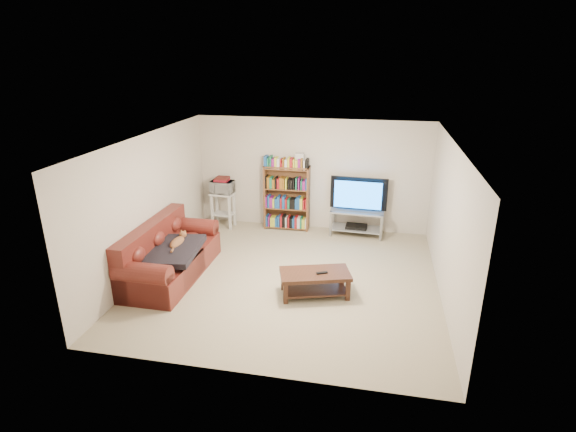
% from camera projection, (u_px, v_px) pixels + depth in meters
% --- Properties ---
extents(floor, '(5.00, 5.00, 0.00)m').
position_uv_depth(floor, '(289.00, 278.00, 7.77)').
color(floor, tan).
rests_on(floor, ground).
extents(ceiling, '(5.00, 5.00, 0.00)m').
position_uv_depth(ceiling, '(289.00, 140.00, 6.95)').
color(ceiling, white).
rests_on(ceiling, ground).
extents(wall_back, '(5.00, 0.00, 5.00)m').
position_uv_depth(wall_back, '(312.00, 175.00, 9.66)').
color(wall_back, silver).
rests_on(wall_back, ground).
extents(wall_front, '(5.00, 0.00, 5.00)m').
position_uv_depth(wall_front, '(246.00, 287.00, 5.06)').
color(wall_front, silver).
rests_on(wall_front, ground).
extents(wall_left, '(0.00, 5.00, 5.00)m').
position_uv_depth(wall_left, '(149.00, 204.00, 7.82)').
color(wall_left, silver).
rests_on(wall_left, ground).
extents(wall_right, '(0.00, 5.00, 5.00)m').
position_uv_depth(wall_right, '(448.00, 224.00, 6.90)').
color(wall_right, silver).
rests_on(wall_right, ground).
extents(sofa, '(0.98, 2.22, 0.95)m').
position_uv_depth(sofa, '(167.00, 258.00, 7.78)').
color(sofa, maroon).
rests_on(sofa, floor).
extents(blanket, '(0.94, 1.17, 0.19)m').
position_uv_depth(blanket, '(172.00, 251.00, 7.53)').
color(blanket, black).
rests_on(blanket, sofa).
extents(cat, '(0.25, 0.61, 0.18)m').
position_uv_depth(cat, '(177.00, 243.00, 7.70)').
color(cat, brown).
rests_on(cat, sofa).
extents(coffee_table, '(1.22, 0.85, 0.40)m').
position_uv_depth(coffee_table, '(315.00, 279.00, 7.16)').
color(coffee_table, '#371D13').
rests_on(coffee_table, floor).
extents(remote, '(0.18, 0.12, 0.02)m').
position_uv_depth(remote, '(322.00, 273.00, 7.08)').
color(remote, black).
rests_on(remote, coffee_table).
extents(tv_stand, '(1.13, 0.55, 0.55)m').
position_uv_depth(tv_stand, '(357.00, 218.00, 9.49)').
color(tv_stand, '#999EA3').
rests_on(tv_stand, floor).
extents(television, '(1.20, 0.22, 0.69)m').
position_uv_depth(television, '(358.00, 195.00, 9.31)').
color(television, black).
rests_on(television, tv_stand).
extents(dvd_player, '(0.46, 0.33, 0.06)m').
position_uv_depth(dvd_player, '(356.00, 226.00, 9.55)').
color(dvd_player, black).
rests_on(dvd_player, tv_stand).
extents(bookshelf, '(0.98, 0.32, 1.42)m').
position_uv_depth(bookshelf, '(287.00, 197.00, 9.73)').
color(bookshelf, brown).
rests_on(bookshelf, floor).
extents(shelf_clutter, '(0.72, 0.23, 0.28)m').
position_uv_depth(shelf_clutter, '(291.00, 161.00, 9.45)').
color(shelf_clutter, silver).
rests_on(shelf_clutter, bookshelf).
extents(microwave_stand, '(0.51, 0.39, 0.79)m').
position_uv_depth(microwave_stand, '(223.00, 205.00, 9.90)').
color(microwave_stand, silver).
rests_on(microwave_stand, floor).
extents(microwave, '(0.50, 0.36, 0.27)m').
position_uv_depth(microwave, '(222.00, 187.00, 9.76)').
color(microwave, silver).
rests_on(microwave, microwave_stand).
extents(game_boxes, '(0.30, 0.27, 0.05)m').
position_uv_depth(game_boxes, '(222.00, 180.00, 9.71)').
color(game_boxes, maroon).
rests_on(game_boxes, microwave).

